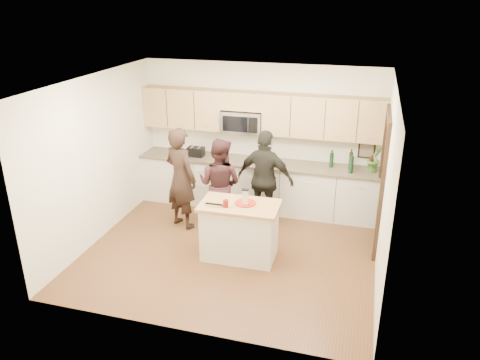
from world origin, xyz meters
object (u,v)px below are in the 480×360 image
(toaster, at_px, (196,152))
(woman_right, at_px, (265,179))
(woman_left, at_px, (181,178))
(island, at_px, (239,230))
(woman_center, at_px, (220,184))

(toaster, height_order, woman_right, woman_right)
(toaster, xyz_separation_m, woman_left, (0.12, -1.06, -0.13))
(island, height_order, woman_right, woman_right)
(woman_center, bearing_deg, toaster, -42.18)
(toaster, height_order, woman_center, woman_center)
(woman_left, relative_size, woman_center, 1.10)
(island, xyz_separation_m, woman_left, (-1.26, 0.75, 0.44))
(toaster, height_order, woman_left, woman_left)
(toaster, bearing_deg, woman_left, -83.42)
(woman_left, xyz_separation_m, woman_center, (0.67, 0.11, -0.08))
(woman_center, distance_m, woman_right, 0.79)
(island, xyz_separation_m, woman_center, (-0.59, 0.86, 0.36))
(island, distance_m, woman_left, 1.53)
(woman_right, bearing_deg, woman_left, 25.13)
(woman_right, bearing_deg, island, 92.01)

